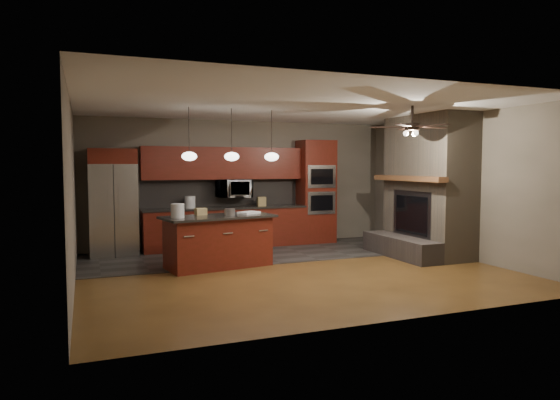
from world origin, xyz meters
name	(u,v)px	position (x,y,z in m)	size (l,w,h in m)	color
ground	(294,270)	(0.00, 0.00, 0.00)	(7.00, 7.00, 0.00)	brown
ceiling	(294,106)	(0.00, 0.00, 2.80)	(7.00, 6.00, 0.02)	white
back_wall	(242,183)	(0.00, 3.00, 1.40)	(7.00, 0.02, 2.80)	gray
right_wall	(458,186)	(3.50, 0.00, 1.40)	(0.02, 6.00, 2.80)	gray
left_wall	(72,193)	(-3.50, 0.00, 1.40)	(0.02, 6.00, 2.80)	gray
slate_tile_patch	(260,253)	(0.00, 1.80, 0.01)	(7.00, 2.40, 0.01)	#33312E
fireplace_column	(426,191)	(3.04, 0.40, 1.30)	(1.30, 2.10, 2.80)	#6C5F4D
back_cabinetry	(225,207)	(-0.48, 2.74, 0.89)	(3.59, 0.64, 2.20)	maroon
oven_tower	(316,192)	(1.70, 2.69, 1.19)	(0.80, 0.63, 2.38)	maroon
microwave	(234,188)	(-0.27, 2.75, 1.30)	(0.73, 0.41, 0.50)	silver
refrigerator	(113,203)	(-2.81, 2.62, 1.07)	(0.92, 0.75, 2.13)	silver
kitchen_island	(219,241)	(-1.14, 0.75, 0.47)	(2.08, 1.22, 0.92)	maroon
white_bucket	(178,211)	(-1.88, 0.61, 1.04)	(0.22, 0.22, 0.24)	silver
paint_can	(230,212)	(-0.95, 0.66, 0.98)	(0.19, 0.19, 0.12)	#9D9DA1
paint_tray	(249,213)	(-0.53, 0.89, 0.94)	(0.37, 0.26, 0.04)	white
cardboard_box	(201,212)	(-1.41, 0.95, 0.98)	(0.19, 0.14, 0.12)	tan
counter_bucket	(190,202)	(-1.25, 2.70, 1.03)	(0.22, 0.22, 0.25)	silver
counter_box	(261,202)	(0.33, 2.65, 1.00)	(0.18, 0.14, 0.20)	#A18853
pendant_left	(189,156)	(-1.65, 0.70, 1.96)	(0.26, 0.26, 0.92)	black
pendant_center	(232,156)	(-0.90, 0.70, 1.96)	(0.26, 0.26, 0.92)	black
pendant_right	(272,157)	(-0.15, 0.70, 1.96)	(0.26, 0.26, 0.92)	black
ceiling_fan	(412,126)	(1.80, -0.80, 2.46)	(1.27, 1.33, 0.41)	black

